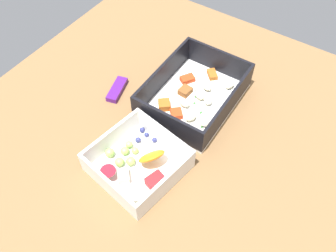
{
  "coord_description": "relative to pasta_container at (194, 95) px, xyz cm",
  "views": [
    {
      "loc": [
        -37.17,
        -23.98,
        59.53
      ],
      "look_at": [
        -1.78,
        -0.7,
        4.0
      ],
      "focal_mm": 37.73,
      "sensor_mm": 36.0,
      "label": 1
    }
  ],
  "objects": [
    {
      "name": "fruit_bowl",
      "position": [
        -20.23,
        -0.0,
        -0.22
      ],
      "size": [
        17.14,
        17.19,
        5.44
      ],
      "rotation": [
        0.0,
        0.0,
        -0.17
      ],
      "color": "white",
      "rests_on": "table_surface"
    },
    {
      "name": "candy_bar",
      "position": [
        -6.79,
        15.54,
        -1.37
      ],
      "size": [
        7.39,
        4.21,
        1.2
      ],
      "primitive_type": "cube",
      "rotation": [
        0.0,
        0.0,
        0.27
      ],
      "color": "#51197A",
      "rests_on": "table_surface"
    },
    {
      "name": "pasta_container",
      "position": [
        0.0,
        0.0,
        0.0
      ],
      "size": [
        22.06,
        16.68,
        6.46
      ],
      "rotation": [
        0.0,
        0.0,
        0.01
      ],
      "color": "white",
      "rests_on": "table_surface"
    },
    {
      "name": "table_surface",
      "position": [
        -8.22,
        0.69,
        -2.97
      ],
      "size": [
        80.0,
        80.0,
        2.0
      ],
      "primitive_type": "cube",
      "color": "brown",
      "rests_on": "ground"
    }
  ]
}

